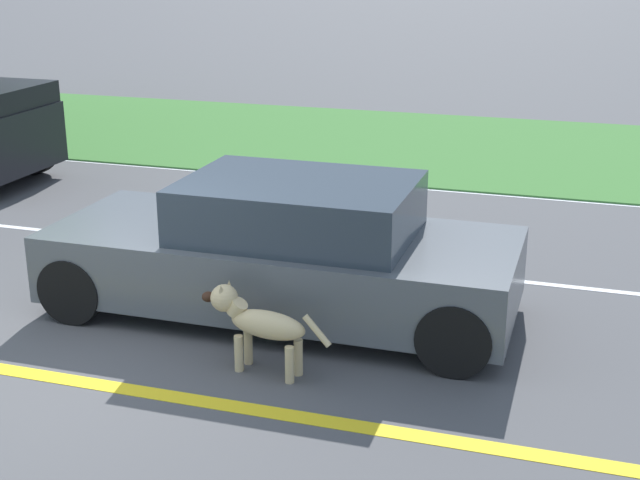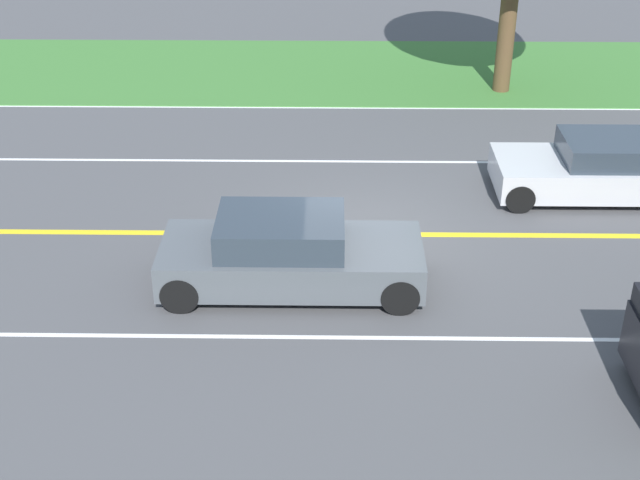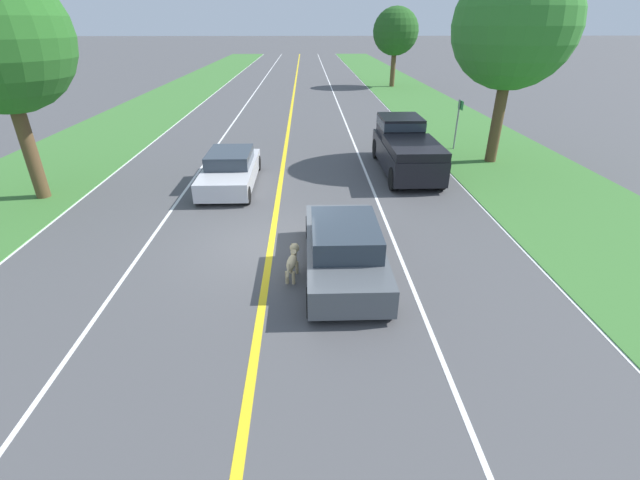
% 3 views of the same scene
% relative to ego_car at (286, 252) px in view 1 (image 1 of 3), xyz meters
% --- Properties ---
extents(ground_plane, '(400.00, 400.00, 0.00)m').
position_rel_ego_car_xyz_m(ground_plane, '(-1.92, 1.46, -0.64)').
color(ground_plane, '#4C4C4F').
extents(centre_divider_line, '(0.18, 160.00, 0.01)m').
position_rel_ego_car_xyz_m(centre_divider_line, '(-1.92, 1.46, -0.64)').
color(centre_divider_line, yellow).
rests_on(centre_divider_line, ground).
extents(lane_edge_line_right, '(0.14, 160.00, 0.01)m').
position_rel_ego_car_xyz_m(lane_edge_line_right, '(5.08, 1.46, -0.64)').
color(lane_edge_line_right, white).
rests_on(lane_edge_line_right, ground).
extents(lane_dash_same_dir, '(0.10, 160.00, 0.01)m').
position_rel_ego_car_xyz_m(lane_dash_same_dir, '(1.58, 1.46, -0.64)').
color(lane_dash_same_dir, white).
rests_on(lane_dash_same_dir, ground).
extents(grass_verge_right, '(6.00, 160.00, 0.03)m').
position_rel_ego_car_xyz_m(grass_verge_right, '(8.08, 1.46, -0.63)').
color(grass_verge_right, '#3D7533').
rests_on(grass_verge_right, ground).
extents(ego_car, '(1.87, 4.56, 1.37)m').
position_rel_ego_car_xyz_m(ego_car, '(0.00, 0.00, 0.00)').
color(ego_car, '#51565B').
rests_on(ego_car, ground).
extents(dog, '(0.37, 1.24, 0.76)m').
position_rel_ego_car_xyz_m(dog, '(-1.27, -0.18, -0.18)').
color(dog, '#D1B784').
rests_on(dog, ground).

